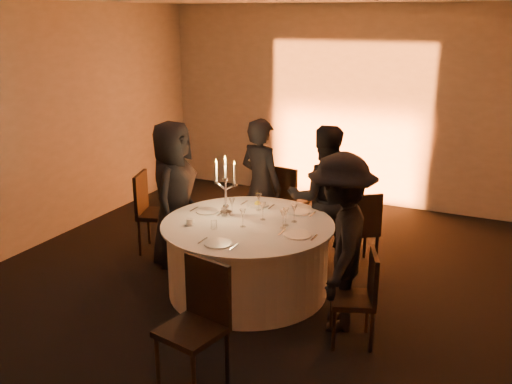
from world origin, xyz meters
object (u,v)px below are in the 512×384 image
at_px(chair_right, 361,293).
at_px(coffee_cup, 190,222).
at_px(guest_back_left, 261,186).
at_px(guest_back_right, 323,198).
at_px(banquet_table, 248,257).
at_px(chair_back_right, 360,226).
at_px(chair_front, 199,317).
at_px(guest_right, 340,243).
at_px(chair_back_left, 286,198).
at_px(chair_left, 151,208).
at_px(guest_left, 174,194).
at_px(candelabra, 226,193).

relative_size(chair_right, coffee_cup, 7.88).
relative_size(guest_back_left, guest_back_right, 0.99).
height_order(banquet_table, chair_back_right, chair_back_right).
relative_size(banquet_table, chair_front, 1.75).
xyz_separation_m(guest_right, coffee_cup, (-1.59, -0.03, -0.04)).
height_order(chair_back_right, guest_back_left, guest_back_left).
bearing_deg(guest_back_left, chair_back_left, -87.15).
bearing_deg(chair_back_left, chair_left, 46.38).
height_order(guest_right, coffee_cup, guest_right).
height_order(chair_back_left, chair_front, chair_front).
bearing_deg(guest_left, candelabra, -112.19).
bearing_deg(guest_right, guest_back_right, -168.64).
bearing_deg(guest_left, guest_back_right, -81.60).
bearing_deg(candelabra, coffee_cup, -109.12).
bearing_deg(chair_back_right, banquet_table, 12.59).
bearing_deg(guest_right, coffee_cup, -102.95).
distance_m(banquet_table, chair_back_left, 1.59).
relative_size(guest_back_left, coffee_cup, 15.16).
height_order(chair_back_left, candelabra, candelabra).
distance_m(chair_back_right, guest_right, 1.40).
bearing_deg(coffee_cup, banquet_table, 30.71).
xyz_separation_m(chair_back_left, chair_right, (1.56, -2.04, -0.07)).
distance_m(chair_back_right, chair_right, 1.61).
height_order(chair_front, guest_left, guest_left).
bearing_deg(guest_back_left, guest_left, 65.41).
distance_m(chair_back_right, guest_back_left, 1.30).
xyz_separation_m(banquet_table, chair_front, (0.35, -1.58, 0.20)).
xyz_separation_m(chair_right, guest_back_left, (-1.70, 1.55, 0.35)).
bearing_deg(chair_right, chair_left, -129.23).
bearing_deg(guest_back_left, chair_right, 155.66).
bearing_deg(guest_back_left, coffee_cup, 101.38).
distance_m(banquet_table, chair_right, 1.43).
bearing_deg(chair_left, guest_back_left, -81.77).
height_order(chair_left, guest_right, guest_right).
xyz_separation_m(chair_back_right, candelabra, (-1.26, -0.91, 0.48)).
distance_m(banquet_table, guest_back_right, 1.15).
bearing_deg(chair_back_left, coffee_cup, 88.23).
bearing_deg(banquet_table, guest_back_right, 61.88).
bearing_deg(guest_back_right, chair_front, 58.54).
relative_size(guest_left, guest_back_right, 1.02).
bearing_deg(banquet_table, chair_back_left, 97.93).
relative_size(chair_left, coffee_cup, 9.06).
relative_size(guest_back_right, coffee_cup, 15.27).
distance_m(chair_right, guest_left, 2.57).
bearing_deg(guest_back_right, guest_right, 87.40).
height_order(banquet_table, chair_right, chair_right).
bearing_deg(banquet_table, chair_right, -19.37).
xyz_separation_m(banquet_table, coffee_cup, (-0.51, -0.30, 0.42)).
bearing_deg(chair_back_right, guest_right, 59.71).
relative_size(chair_back_right, guest_right, 0.55).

